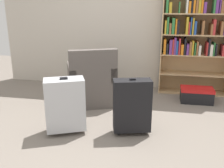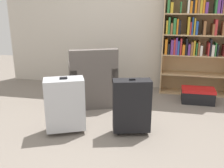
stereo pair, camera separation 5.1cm
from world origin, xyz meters
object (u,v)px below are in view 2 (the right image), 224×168
Objects in this scene: storage_box at (198,95)px; suitcase_black at (132,106)px; armchair at (92,84)px; mug at (125,103)px; suitcase_silver at (65,104)px; bookshelf at (198,26)px.

storage_box is 0.72× the size of suitcase_black.
armchair reaches higher than storage_box.
armchair is 1.69m from storage_box.
suitcase_black is (0.20, -0.86, 0.32)m from mug.
armchair is 7.63× the size of mug.
suitcase_black is at bearing 8.43° from suitcase_silver.
bookshelf is at bearing 47.99° from suitcase_silver.
bookshelf reaches higher than storage_box.
armchair is 0.60m from mug.
suitcase_silver is (-1.70, -1.36, 0.24)m from storage_box.
bookshelf is 2.88× the size of suitcase_black.
mug is at bearing -141.00° from bookshelf.
bookshelf reaches higher than mug.
mug is 0.94m from suitcase_black.
bookshelf reaches higher than suitcase_black.
armchair reaches higher than mug.
suitcase_black is at bearing -76.57° from mug.
armchair is 1.30× the size of suitcase_black.
storage_box is at bearing 38.75° from suitcase_silver.
suitcase_black reaches higher than storage_box.
bookshelf is 1.98m from armchair.
mug is 1.18m from suitcase_silver.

